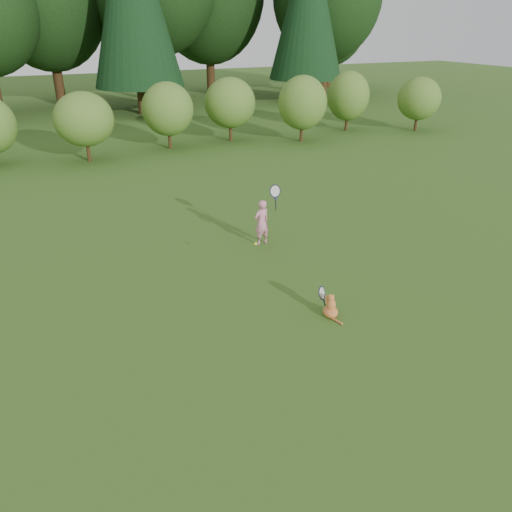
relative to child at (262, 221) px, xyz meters
name	(u,v)px	position (x,y,z in m)	size (l,w,h in m)	color
ground	(264,308)	(-1.22, -2.74, -0.58)	(100.00, 100.00, 0.00)	#355417
shrub_row	(124,119)	(-1.22, 10.26, 0.82)	(28.00, 3.00, 2.80)	#4C7825
child	(262,221)	(0.00, 0.00, 0.00)	(0.64, 0.42, 1.65)	pink
cat	(331,305)	(-0.23, -3.48, -0.34)	(0.38, 0.67, 0.61)	#C26425
tennis_ball	(256,244)	(-0.93, -1.70, 0.27)	(0.07, 0.07, 0.07)	gold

